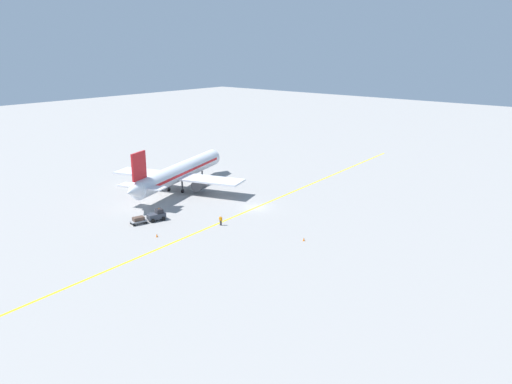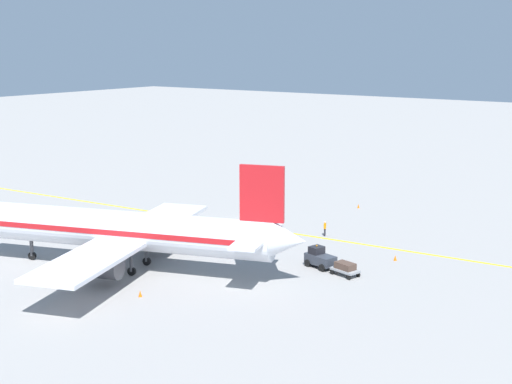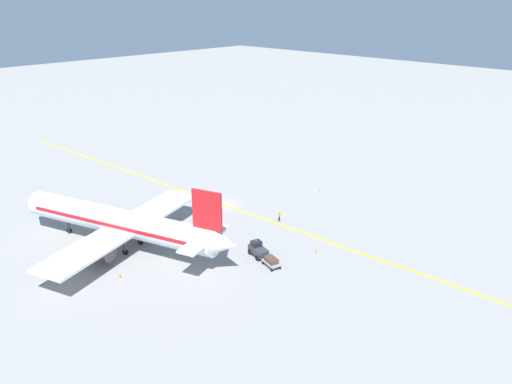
{
  "view_description": "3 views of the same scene",
  "coord_description": "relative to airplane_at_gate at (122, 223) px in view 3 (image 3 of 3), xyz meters",
  "views": [
    {
      "loc": [
        56.1,
        -66.8,
        28.66
      ],
      "look_at": [
        2.16,
        -2.53,
        3.97
      ],
      "focal_mm": 35.0,
      "sensor_mm": 36.0,
      "label": 1
    },
    {
      "loc": [
        -65.19,
        -48.48,
        20.88
      ],
      "look_at": [
        -1.33,
        -3.75,
        4.62
      ],
      "focal_mm": 50.0,
      "sensor_mm": 36.0,
      "label": 2
    },
    {
      "loc": [
        -50.75,
        -56.64,
        32.2
      ],
      "look_at": [
        2.86,
        -4.85,
        2.78
      ],
      "focal_mm": 35.0,
      "sensor_mm": 36.0,
      "label": 3
    }
  ],
  "objects": [
    {
      "name": "ground_plane",
      "position": [
        19.51,
        1.27,
        -3.71
      ],
      "size": [
        400.0,
        400.0,
        0.0
      ],
      "primitive_type": "plane",
      "color": "gray"
    },
    {
      "name": "apron_yellow_centreline",
      "position": [
        19.51,
        1.27,
        -3.71
      ],
      "size": [
        8.06,
        119.78,
        0.01
      ],
      "primitive_type": "cube",
      "rotation": [
        0.0,
        0.0,
        0.06
      ],
      "color": "yellow",
      "rests_on": "ground"
    },
    {
      "name": "airplane_at_gate",
      "position": [
        0.0,
        0.0,
        0.0
      ],
      "size": [
        28.22,
        34.64,
        10.6
      ],
      "color": "silver",
      "rests_on": "ground"
    },
    {
      "name": "baggage_tug_dark",
      "position": [
        11.04,
        -14.9,
        -2.81
      ],
      "size": [
        2.39,
        3.29,
        2.11
      ],
      "color": "#333842",
      "rests_on": "ground"
    },
    {
      "name": "baggage_cart_trailing",
      "position": [
        10.17,
        -18.08,
        -2.95
      ],
      "size": [
        2.03,
        2.88,
        1.24
      ],
      "color": "gray",
      "rests_on": "ground"
    },
    {
      "name": "ground_crew_worker",
      "position": [
        21.14,
        -9.72,
        -2.8
      ],
      "size": [
        0.55,
        0.33,
        1.68
      ],
      "color": "#23232D",
      "rests_on": "ground"
    },
    {
      "name": "traffic_cone_near_nose",
      "position": [
        35.6,
        -6.5,
        -3.43
      ],
      "size": [
        0.32,
        0.32,
        0.55
      ],
      "primitive_type": "cone",
      "color": "orange",
      "rests_on": "ground"
    },
    {
      "name": "traffic_cone_mid_apron",
      "position": [
        -4.68,
        -6.59,
        -3.43
      ],
      "size": [
        0.32,
        0.32,
        0.55
      ],
      "primitive_type": "cone",
      "color": "orange",
      "rests_on": "ground"
    },
    {
      "name": "traffic_cone_by_wingtip",
      "position": [
        17.15,
        -19.91,
        -3.43
      ],
      "size": [
        0.32,
        0.32,
        0.55
      ],
      "primitive_type": "cone",
      "color": "orange",
      "rests_on": "ground"
    }
  ]
}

